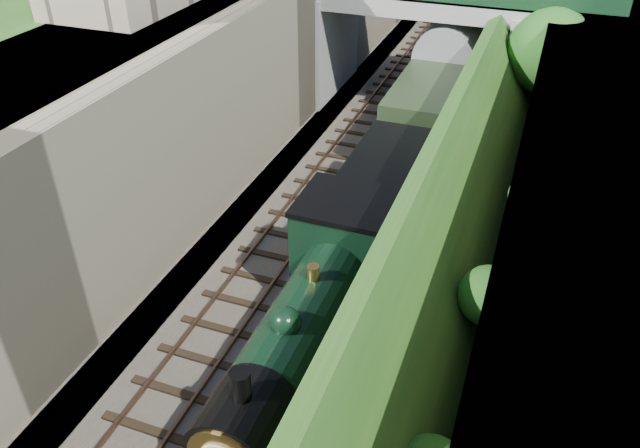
# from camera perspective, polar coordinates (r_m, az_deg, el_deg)

# --- Properties ---
(trackbed) EXTENTS (10.00, 90.00, 0.20)m
(trackbed) POSITION_cam_1_polar(r_m,az_deg,el_deg) (30.89, 7.85, 8.19)
(trackbed) COLOR #473F38
(trackbed) RESTS_ON ground
(retaining_wall) EXTENTS (1.00, 90.00, 7.00)m
(retaining_wall) POSITION_cam_1_polar(r_m,az_deg,el_deg) (31.12, -1.87, 15.45)
(retaining_wall) COLOR #756B56
(retaining_wall) RESTS_ON ground
(street_plateau_left) EXTENTS (6.00, 90.00, 7.00)m
(street_plateau_left) POSITION_cam_1_polar(r_m,az_deg,el_deg) (32.55, -7.82, 16.00)
(street_plateau_left) COLOR #262628
(street_plateau_left) RESTS_ON ground
(street_plateau_right) EXTENTS (8.00, 90.00, 6.25)m
(street_plateau_right) POSITION_cam_1_polar(r_m,az_deg,el_deg) (29.41, 26.84, 9.91)
(street_plateau_right) COLOR #262628
(street_plateau_right) RESTS_ON ground
(embankment_slope) EXTENTS (4.91, 90.37, 6.52)m
(embankment_slope) POSITION_cam_1_polar(r_m,az_deg,el_deg) (30.93, 18.11, 12.06)
(embankment_slope) COLOR #1E4714
(embankment_slope) RESTS_ON ground
(track_left) EXTENTS (2.50, 90.00, 0.20)m
(track_left) POSITION_cam_1_polar(r_m,az_deg,el_deg) (31.26, 4.28, 9.04)
(track_left) COLOR black
(track_left) RESTS_ON trackbed
(track_right) EXTENTS (2.50, 90.00, 0.20)m
(track_right) POSITION_cam_1_polar(r_m,az_deg,el_deg) (30.63, 10.07, 8.05)
(track_right) COLOR black
(track_right) RESTS_ON trackbed
(road_bridge) EXTENTS (16.00, 6.40, 7.25)m
(road_bridge) POSITION_cam_1_polar(r_m,az_deg,el_deg) (33.00, 11.80, 16.92)
(road_bridge) COLOR gray
(road_bridge) RESTS_ON ground
(tree) EXTENTS (3.60, 3.80, 6.60)m
(tree) POSITION_cam_1_polar(r_m,az_deg,el_deg) (28.88, 20.49, 14.31)
(tree) COLOR black
(tree) RESTS_ON ground
(locomotive) EXTENTS (3.10, 10.22, 3.83)m
(locomotive) POSITION_cam_1_polar(r_m,az_deg,el_deg) (16.80, -0.80, -9.05)
(locomotive) COLOR black
(locomotive) RESTS_ON trackbed
(tender) EXTENTS (2.70, 6.00, 3.05)m
(tender) POSITION_cam_1_polar(r_m,az_deg,el_deg) (22.62, 5.93, 2.48)
(tender) COLOR black
(tender) RESTS_ON trackbed
(coach_front) EXTENTS (2.90, 18.00, 3.70)m
(coach_front) POSITION_cam_1_polar(r_m,az_deg,el_deg) (33.68, 11.86, 13.61)
(coach_front) COLOR black
(coach_front) RESTS_ON trackbed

